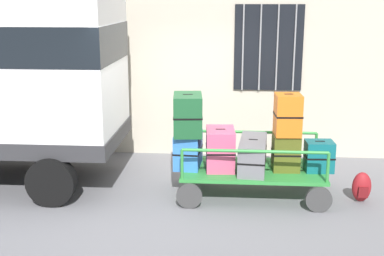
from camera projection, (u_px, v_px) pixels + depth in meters
ground_plane at (188, 196)px, 7.57m from camera, size 40.00×40.00×0.00m
building_wall at (198, 18)px, 9.11m from camera, size 12.00×0.38×5.00m
luggage_cart at (252, 173)px, 7.55m from camera, size 2.14×1.21×0.41m
cart_railing at (253, 145)px, 7.44m from camera, size 2.04×1.07×0.44m
suitcase_left_bottom at (188, 150)px, 7.57m from camera, size 0.41×0.62×0.52m
suitcase_left_middle at (188, 114)px, 7.38m from camera, size 0.47×0.67×0.59m
suitcase_midleft_bottom at (220, 149)px, 7.48m from camera, size 0.46×0.63×0.60m
suitcase_center_bottom at (253, 154)px, 7.46m from camera, size 0.47×1.02×0.45m
suitcase_midright_bottom at (286, 152)px, 7.42m from camera, size 0.40×0.40×0.53m
suitcase_midright_middle at (288, 115)px, 7.26m from camera, size 0.39×0.42×0.60m
suitcase_right_bottom at (319, 156)px, 7.38m from camera, size 0.42×0.35×0.45m
backpack at (362, 187)px, 7.32m from camera, size 0.27×0.22×0.44m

